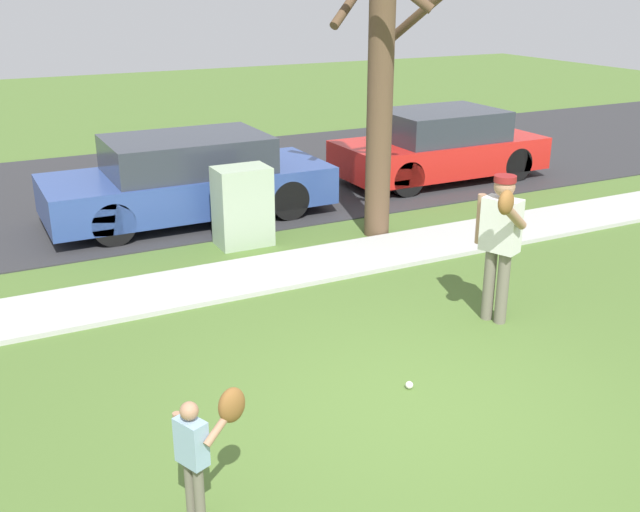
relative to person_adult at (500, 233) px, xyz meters
The scene contains 10 objects.
ground_plane 3.18m from the person_adult, 127.85° to the left, with size 48.00×48.00×0.00m, color #4C6B2D.
sidewalk_strip 3.25m from the person_adult, 126.71° to the left, with size 36.00×1.20×0.06m, color #B2B2AD.
road_surface 7.76m from the person_adult, 103.85° to the left, with size 36.00×6.80×0.02m, color #2D2D30.
person_adult is the anchor object (origin of this frame).
person_child 4.29m from the person_adult, 157.05° to the right, with size 0.52×0.32×1.01m.
baseball 2.11m from the person_adult, 153.83° to the right, with size 0.07×0.07×0.07m, color white.
utility_cabinet 4.09m from the person_adult, 112.34° to the left, with size 0.78×0.54×1.15m, color #9EB293.
street_tree_near 3.60m from the person_adult, 82.44° to the left, with size 1.84×1.88×4.69m.
parked_wagon_blue 5.65m from the person_adult, 109.21° to the left, with size 4.50×1.80×1.33m.
parked_hatchback_red 6.46m from the person_adult, 60.11° to the left, with size 4.00×1.75×1.33m.
Camera 1 is at (-3.35, -4.80, 3.62)m, focal length 41.73 mm.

